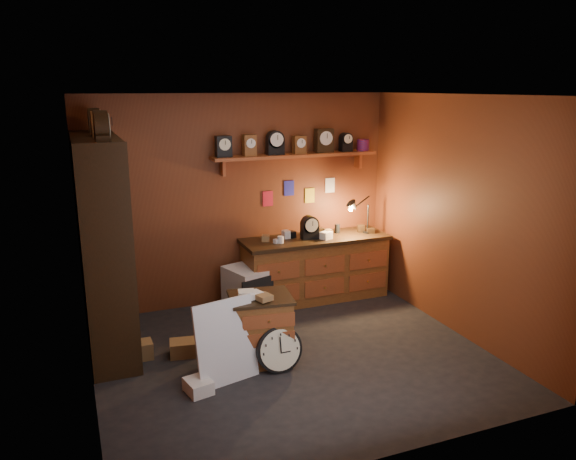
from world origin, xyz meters
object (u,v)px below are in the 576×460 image
at_px(workbench, 315,265).
at_px(big_round_clock, 279,349).
at_px(shelving_unit, 100,237).
at_px(low_cabinet, 261,326).

xyz_separation_m(workbench, big_round_clock, (-1.16, -1.70, -0.24)).
distance_m(shelving_unit, low_cabinet, 1.93).
bearing_deg(big_round_clock, low_cabinet, 109.75).
relative_size(workbench, low_cabinet, 2.44).
bearing_deg(workbench, big_round_clock, -124.34).
bearing_deg(shelving_unit, workbench, 10.34).
bearing_deg(low_cabinet, workbench, 57.16).
relative_size(workbench, big_round_clock, 4.12).
distance_m(workbench, big_round_clock, 2.07).
bearing_deg(workbench, low_cabinet, -131.41).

